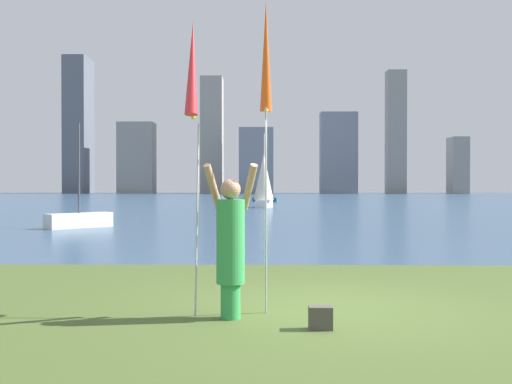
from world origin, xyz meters
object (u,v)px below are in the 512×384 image
(sailboat_1, at_px, (264,181))
(kite_flag_left, at_px, (192,75))
(sailboat_3, at_px, (79,219))
(bag, at_px, (320,318))
(sailboat_0, at_px, (266,198))
(person, at_px, (231,242))
(kite_flag_right, at_px, (266,62))

(sailboat_1, bearing_deg, kite_flag_left, -91.36)
(sailboat_3, bearing_deg, bag, -64.37)
(bag, xyz_separation_m, sailboat_3, (-7.83, 16.32, 0.20))
(sailboat_0, relative_size, sailboat_1, 0.90)
(person, relative_size, sailboat_1, 0.36)
(kite_flag_right, height_order, sailboat_0, sailboat_0)
(person, height_order, sailboat_0, sailboat_0)
(person, distance_m, sailboat_0, 51.93)
(sailboat_0, bearing_deg, person, -90.69)
(bag, bearing_deg, sailboat_1, 90.98)
(kite_flag_right, bearing_deg, sailboat_0, 89.80)
(person, bearing_deg, bag, -11.17)
(bag, xyz_separation_m, sailboat_0, (-0.45, 52.48, 0.18))
(kite_flag_left, bearing_deg, sailboat_0, 88.83)
(bag, relative_size, sailboat_0, 0.06)
(person, xyz_separation_m, sailboat_3, (-6.76, 15.77, -0.63))
(sailboat_0, bearing_deg, bag, -89.51)
(kite_flag_left, bearing_deg, bag, -10.74)
(person, bearing_deg, kite_flag_left, -132.27)
(sailboat_1, bearing_deg, bag, -89.02)
(person, xyz_separation_m, kite_flag_left, (-0.44, -0.27, 2.04))
(kite_flag_left, distance_m, sailboat_3, 17.44)
(person, height_order, kite_flag_right, kite_flag_right)
(kite_flag_right, bearing_deg, sailboat_1, 90.02)
(person, relative_size, sailboat_0, 0.40)
(sailboat_0, xyz_separation_m, sailboat_3, (-7.38, -36.16, 0.02))
(kite_flag_right, relative_size, bag, 15.09)
(kite_flag_right, distance_m, sailboat_1, 36.28)
(sailboat_3, bearing_deg, sailboat_1, 71.09)
(sailboat_1, height_order, sailboat_3, sailboat_1)
(person, xyz_separation_m, kite_flag_right, (0.44, 0.51, 2.35))
(person, bearing_deg, sailboat_1, 105.69)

